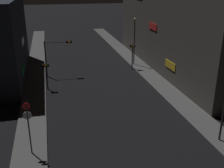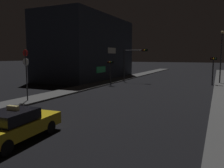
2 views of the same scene
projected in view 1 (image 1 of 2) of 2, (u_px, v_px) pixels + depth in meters
name	position (u px, v px, depth m)	size (l,w,h in m)	color
sidewalk_left	(36.00, 75.00, 37.59)	(2.58, 69.23, 0.15)	#4C4C4C
sidewalk_right	(141.00, 67.00, 40.89)	(2.58, 69.23, 0.15)	#4C4C4C
building_facade_right	(179.00, 22.00, 38.83)	(7.75, 31.85, 13.44)	#514C47
traffic_light_overhead	(56.00, 50.00, 36.08)	(3.65, 0.42, 4.88)	#2D2D33
traffic_light_left_kerb	(46.00, 71.00, 31.86)	(0.80, 0.42, 3.25)	#2D2D33
traffic_light_right_kerb	(133.00, 51.00, 39.17)	(0.80, 0.42, 3.72)	#2D2D33
sign_pole_left	(28.00, 124.00, 19.55)	(0.62, 0.10, 4.15)	#2D2D33
street_lamp_far_block	(134.00, 38.00, 40.59)	(0.37, 0.37, 6.99)	#2D2D33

